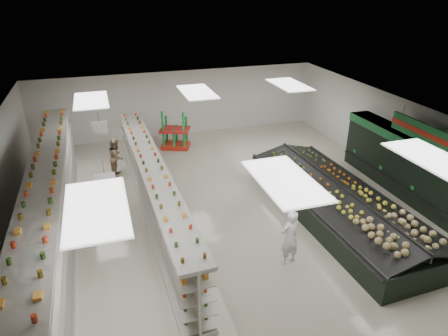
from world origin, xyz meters
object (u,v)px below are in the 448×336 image
object	(u,v)px
gondola_center	(154,192)
produce_island	(337,202)
shopper_background	(117,157)
soda_endcap	(175,131)
shopper_main	(290,237)
gondola_left	(51,220)

from	to	relation	value
gondola_center	produce_island	size ratio (longest dim) A/B	1.38
produce_island	shopper_background	world-z (taller)	shopper_background
soda_endcap	shopper_main	distance (m)	9.34
soda_endcap	shopper_main	xyz separation A→B (m)	(1.33, -9.25, 0.01)
gondola_left	shopper_background	world-z (taller)	gondola_left
produce_island	shopper_main	bearing A→B (deg)	-146.17
gondola_center	soda_endcap	bearing A→B (deg)	70.35
shopper_background	produce_island	bearing A→B (deg)	-112.26
gondola_center	shopper_background	world-z (taller)	gondola_center
produce_island	soda_endcap	bearing A→B (deg)	117.72
produce_island	shopper_background	xyz separation A→B (m)	(-6.72, 5.38, 0.24)
produce_island	shopper_background	bearing A→B (deg)	141.32
soda_endcap	shopper_main	bearing A→B (deg)	-81.80
gondola_left	soda_endcap	distance (m)	8.35
gondola_left	soda_endcap	bearing A→B (deg)	54.01
shopper_main	shopper_background	bearing A→B (deg)	-75.55
gondola_center	shopper_main	xyz separation A→B (m)	(3.15, -3.62, -0.04)
gondola_left	shopper_main	bearing A→B (deg)	-22.16
gondola_left	shopper_main	world-z (taller)	gondola_left
produce_island	soda_endcap	distance (m)	8.48
soda_endcap	produce_island	bearing A→B (deg)	-62.28
gondola_center	shopper_main	size ratio (longest dim) A/B	6.61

